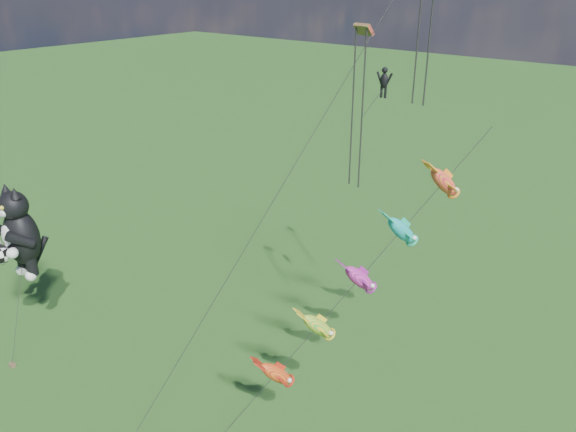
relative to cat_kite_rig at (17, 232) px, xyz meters
The scene contains 4 objects.
ground 9.47m from the cat_kite_rig, 29.68° to the right, with size 300.00×300.00×0.00m, color #123E0F.
cat_kite_rig is the anchor object (origin of this frame).
fish_windsock_rig 21.31m from the cat_kite_rig, 19.06° to the left, with size 7.65×14.12×15.75m.
parafoil_rig 23.53m from the cat_kite_rig, 27.92° to the left, with size 7.69×16.21×24.46m.
Camera 1 is at (27.91, -11.22, 22.68)m, focal length 35.00 mm.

